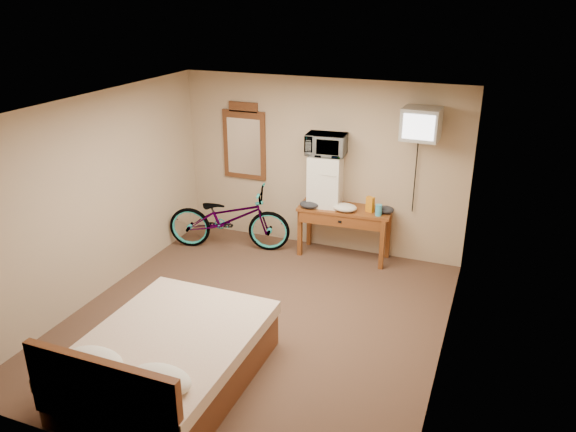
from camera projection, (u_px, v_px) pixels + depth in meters
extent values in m
plane|color=#432C21|center=(256.00, 320.00, 6.58)|extent=(4.60, 4.60, 0.00)
plane|color=silver|center=(250.00, 107.00, 5.65)|extent=(4.60, 4.60, 0.00)
cube|color=tan|center=(320.00, 165.00, 8.10)|extent=(4.20, 0.04, 2.50)
cube|color=tan|center=(122.00, 333.00, 4.13)|extent=(4.20, 0.04, 2.50)
cube|color=tan|center=(97.00, 198.00, 6.83)|extent=(0.04, 4.60, 2.50)
cube|color=tan|center=(451.00, 252.00, 5.40)|extent=(0.04, 4.60, 2.50)
cube|color=white|center=(314.00, 186.00, 8.24)|extent=(0.08, 0.01, 0.13)
cube|color=brown|center=(345.00, 209.00, 7.91)|extent=(1.33, 0.58, 0.04)
cube|color=brown|center=(300.00, 232.00, 8.08)|extent=(0.06, 0.06, 0.71)
cube|color=brown|center=(382.00, 245.00, 7.67)|extent=(0.06, 0.06, 0.71)
cube|color=brown|center=(309.00, 223.00, 8.43)|extent=(0.06, 0.06, 0.71)
cube|color=brown|center=(388.00, 234.00, 8.02)|extent=(0.06, 0.06, 0.71)
cube|color=brown|center=(340.00, 221.00, 7.76)|extent=(1.18, 0.12, 0.16)
cube|color=black|center=(340.00, 222.00, 7.74)|extent=(0.05, 0.02, 0.03)
cube|color=white|center=(325.00, 180.00, 7.89)|extent=(0.49, 0.48, 0.73)
cube|color=#ACACA7|center=(321.00, 175.00, 7.65)|extent=(0.45, 0.01, 0.00)
cylinder|color=#ACACA7|center=(309.00, 186.00, 7.77)|extent=(0.02, 0.02, 0.26)
imported|color=white|center=(326.00, 145.00, 7.70)|extent=(0.57, 0.41, 0.30)
cube|color=orange|center=(370.00, 204.00, 7.72)|extent=(0.12, 0.10, 0.22)
cylinder|color=#389CC1|center=(379.00, 210.00, 7.60)|extent=(0.09, 0.09, 0.16)
ellipsoid|color=beige|center=(345.00, 207.00, 7.77)|extent=(0.34, 0.26, 0.10)
ellipsoid|color=black|center=(309.00, 205.00, 7.88)|extent=(0.27, 0.21, 0.10)
ellipsoid|color=black|center=(386.00, 210.00, 7.69)|extent=(0.22, 0.18, 0.10)
cube|color=black|center=(424.00, 127.00, 7.35)|extent=(0.14, 0.02, 0.14)
cylinder|color=black|center=(423.00, 128.00, 7.31)|extent=(0.05, 0.30, 0.05)
cube|color=#ACACA7|center=(421.00, 124.00, 7.08)|extent=(0.48, 0.41, 0.41)
cube|color=white|center=(419.00, 127.00, 6.91)|extent=(0.39, 0.03, 0.31)
cube|color=black|center=(424.00, 121.00, 7.25)|extent=(0.29, 0.02, 0.25)
cube|color=#5F2E1B|center=(244.00, 145.00, 8.41)|extent=(0.68, 0.04, 1.04)
cube|color=#5F2E1B|center=(243.00, 107.00, 8.20)|extent=(0.46, 0.04, 0.15)
cube|color=white|center=(244.00, 147.00, 8.40)|extent=(0.54, 0.01, 0.85)
imported|color=black|center=(229.00, 218.00, 8.27)|extent=(1.92, 1.08, 0.95)
cube|color=#5F2E1B|center=(171.00, 364.00, 5.49)|extent=(1.47, 1.95, 0.40)
cube|color=beige|center=(169.00, 342.00, 5.40)|extent=(1.51, 1.99, 0.14)
cube|color=#5F2E1B|center=(103.00, 396.00, 4.53)|extent=(1.46, 0.08, 0.70)
ellipsoid|color=white|center=(94.00, 361.00, 4.90)|extent=(0.57, 0.35, 0.20)
ellipsoid|color=white|center=(160.00, 380.00, 4.67)|extent=(0.57, 0.35, 0.20)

